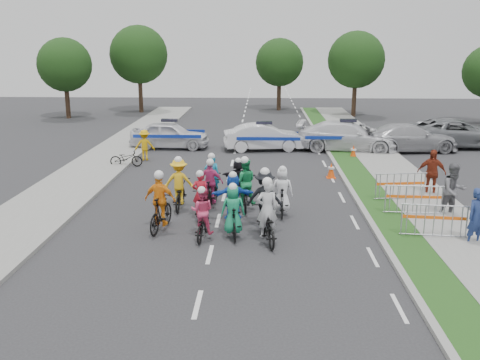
{
  "coord_description": "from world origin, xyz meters",
  "views": [
    {
      "loc": [
        1.42,
        -14.15,
        5.84
      ],
      "look_at": [
        0.69,
        4.3,
        1.1
      ],
      "focal_mm": 40.0,
      "sensor_mm": 36.0,
      "label": 1
    }
  ],
  "objects_px": {
    "rider_3": "(161,208)",
    "parked_bike": "(126,158)",
    "cone_1": "(353,152)",
    "rider_12": "(212,184)",
    "rider_11": "(238,182)",
    "spectator_0": "(477,217)",
    "police_car_0": "(170,135)",
    "rider_0": "(267,221)",
    "rider_7": "(282,196)",
    "civilian_sedan": "(410,138)",
    "cone_0": "(331,170)",
    "police_car_1": "(264,137)",
    "barrier_2": "(400,187)",
    "civilian_suv": "(456,133)",
    "rider_8": "(245,189)",
    "rider_2": "(202,219)",
    "barrier_1": "(413,201)",
    "rider_1": "(233,216)",
    "rider_6": "(201,203)",
    "spectator_1": "(454,191)",
    "tree_0": "(65,65)",
    "rider_10": "(179,188)",
    "tree_1": "(356,60)",
    "rider_4": "(264,205)",
    "rider_9": "(211,189)",
    "barrier_0": "(434,222)",
    "tree_4": "(279,62)",
    "police_car_2": "(347,136)",
    "spectator_2": "(431,173)",
    "tree_3": "(139,55)",
    "rider_5": "(233,201)"
  },
  "relations": [
    {
      "from": "police_car_1",
      "to": "barrier_0",
      "type": "bearing_deg",
      "value": -167.43
    },
    {
      "from": "rider_0",
      "to": "rider_7",
      "type": "xyz_separation_m",
      "value": [
        0.55,
        2.63,
        0.03
      ]
    },
    {
      "from": "civilian_sedan",
      "to": "cone_0",
      "type": "relative_size",
      "value": 7.48
    },
    {
      "from": "spectator_2",
      "to": "police_car_2",
      "type": "bearing_deg",
      "value": 114.64
    },
    {
      "from": "cone_0",
      "to": "cone_1",
      "type": "bearing_deg",
      "value": 68.45
    },
    {
      "from": "tree_3",
      "to": "police_car_1",
      "type": "bearing_deg",
      "value": -57.43
    },
    {
      "from": "rider_1",
      "to": "police_car_1",
      "type": "bearing_deg",
      "value": -101.76
    },
    {
      "from": "rider_9",
      "to": "spectator_1",
      "type": "xyz_separation_m",
      "value": [
        8.4,
        -0.79,
        0.24
      ]
    },
    {
      "from": "rider_0",
      "to": "barrier_1",
      "type": "relative_size",
      "value": 1.05
    },
    {
      "from": "rider_9",
      "to": "spectator_0",
      "type": "xyz_separation_m",
      "value": [
        8.17,
        -3.44,
        0.16
      ]
    },
    {
      "from": "rider_6",
      "to": "rider_11",
      "type": "height_order",
      "value": "rider_6"
    },
    {
      "from": "rider_1",
      "to": "rider_6",
      "type": "bearing_deg",
      "value": -62.19
    },
    {
      "from": "rider_0",
      "to": "spectator_2",
      "type": "distance_m",
      "value": 8.38
    },
    {
      "from": "police_car_1",
      "to": "barrier_2",
      "type": "bearing_deg",
      "value": -160.25
    },
    {
      "from": "rider_0",
      "to": "rider_12",
      "type": "distance_m",
      "value": 4.89
    },
    {
      "from": "parked_bike",
      "to": "rider_4",
      "type": "bearing_deg",
      "value": -147.53
    },
    {
      "from": "rider_9",
      "to": "tree_3",
      "type": "relative_size",
      "value": 0.25
    },
    {
      "from": "spectator_0",
      "to": "tree_3",
      "type": "distance_m",
      "value": 35.47
    },
    {
      "from": "cone_1",
      "to": "parked_bike",
      "type": "distance_m",
      "value": 11.63
    },
    {
      "from": "rider_10",
      "to": "cone_0",
      "type": "bearing_deg",
      "value": -142.26
    },
    {
      "from": "rider_8",
      "to": "police_car_2",
      "type": "distance_m",
      "value": 12.26
    },
    {
      "from": "rider_6",
      "to": "tree_4",
      "type": "bearing_deg",
      "value": -99.67
    },
    {
      "from": "rider_11",
      "to": "parked_bike",
      "type": "height_order",
      "value": "rider_11"
    },
    {
      "from": "rider_7",
      "to": "police_car_2",
      "type": "xyz_separation_m",
      "value": [
        4.06,
        11.72,
        0.11
      ]
    },
    {
      "from": "rider_3",
      "to": "tree_0",
      "type": "xyz_separation_m",
      "value": [
        -12.26,
        26.04,
        3.42
      ]
    },
    {
      "from": "spectator_0",
      "to": "police_car_0",
      "type": "bearing_deg",
      "value": 110.5
    },
    {
      "from": "rider_3",
      "to": "parked_bike",
      "type": "distance_m",
      "value": 9.67
    },
    {
      "from": "spectator_0",
      "to": "tree_1",
      "type": "relative_size",
      "value": 0.26
    },
    {
      "from": "rider_2",
      "to": "cone_1",
      "type": "bearing_deg",
      "value": -113.43
    },
    {
      "from": "rider_8",
      "to": "rider_4",
      "type": "bearing_deg",
      "value": 105.26
    },
    {
      "from": "civilian_suv",
      "to": "civilian_sedan",
      "type": "bearing_deg",
      "value": 112.87
    },
    {
      "from": "rider_10",
      "to": "tree_1",
      "type": "height_order",
      "value": "tree_1"
    },
    {
      "from": "rider_2",
      "to": "police_car_0",
      "type": "relative_size",
      "value": 0.38
    },
    {
      "from": "cone_0",
      "to": "tree_4",
      "type": "relative_size",
      "value": 0.11
    },
    {
      "from": "barrier_2",
      "to": "rider_11",
      "type": "bearing_deg",
      "value": 179.85
    },
    {
      "from": "police_car_0",
      "to": "cone_0",
      "type": "xyz_separation_m",
      "value": [
        8.34,
        -6.67,
        -0.42
      ]
    },
    {
      "from": "rider_8",
      "to": "spectator_1",
      "type": "bearing_deg",
      "value": 170.81
    },
    {
      "from": "rider_3",
      "to": "rider_11",
      "type": "relative_size",
      "value": 1.2
    },
    {
      "from": "rider_7",
      "to": "tree_3",
      "type": "height_order",
      "value": "tree_3"
    },
    {
      "from": "spectator_0",
      "to": "tree_0",
      "type": "distance_m",
      "value": 34.84
    },
    {
      "from": "police_car_0",
      "to": "civilian_suv",
      "type": "distance_m",
      "value": 16.46
    },
    {
      "from": "rider_9",
      "to": "civilian_suv",
      "type": "bearing_deg",
      "value": -126.17
    },
    {
      "from": "rider_10",
      "to": "barrier_2",
      "type": "xyz_separation_m",
      "value": [
        8.2,
        1.16,
        -0.19
      ]
    },
    {
      "from": "rider_2",
      "to": "rider_4",
      "type": "bearing_deg",
      "value": -146.78
    },
    {
      "from": "rider_5",
      "to": "civilian_sedan",
      "type": "bearing_deg",
      "value": -134.58
    },
    {
      "from": "spectator_2",
      "to": "parked_bike",
      "type": "distance_m",
      "value": 14.01
    },
    {
      "from": "cone_1",
      "to": "rider_12",
      "type": "bearing_deg",
      "value": -130.16
    },
    {
      "from": "tree_1",
      "to": "spectator_1",
      "type": "bearing_deg",
      "value": -92.13
    },
    {
      "from": "rider_8",
      "to": "rider_2",
      "type": "bearing_deg",
      "value": 65.31
    },
    {
      "from": "parked_bike",
      "to": "rider_2",
      "type": "bearing_deg",
      "value": -158.85
    }
  ]
}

